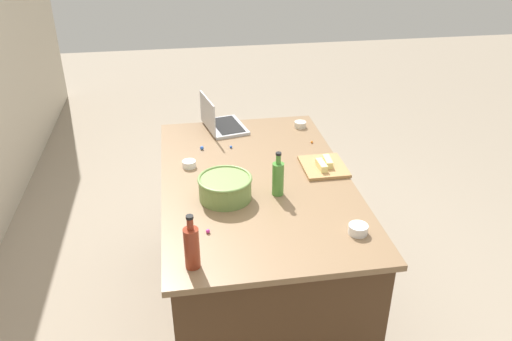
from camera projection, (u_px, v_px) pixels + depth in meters
name	position (u px, v px, depth m)	size (l,w,h in m)	color
ground_plane	(256.00, 308.00, 3.11)	(12.00, 12.00, 0.00)	gray
island_counter	(256.00, 248.00, 2.90)	(1.60, 0.98, 0.90)	#4C331E
laptop	(220.00, 122.00, 3.23)	(0.35, 0.29, 0.22)	#B7B7BC
mixing_bowl_large	(225.00, 187.00, 2.49)	(0.27, 0.27, 0.12)	#72934C
bottle_olive	(278.00, 178.00, 2.51)	(0.06, 0.06, 0.23)	#4C8C38
bottle_soy	(192.00, 247.00, 2.01)	(0.06, 0.06, 0.24)	maroon
cutting_board	(324.00, 167.00, 2.78)	(0.27, 0.23, 0.02)	#AD7F4C
butter_stick_left	(328.00, 161.00, 2.78)	(0.11, 0.04, 0.04)	#F4E58C
butter_stick_right	(321.00, 165.00, 2.74)	(0.11, 0.04, 0.04)	#F4E58C
ramekin_small	(300.00, 124.00, 3.27)	(0.07, 0.07, 0.04)	beige
ramekin_medium	(358.00, 229.00, 2.25)	(0.09, 0.09, 0.04)	white
ramekin_wide	(189.00, 164.00, 2.79)	(0.07, 0.07, 0.04)	white
candy_0	(231.00, 147.00, 3.00)	(0.02, 0.02, 0.02)	blue
candy_1	(208.00, 231.00, 2.25)	(0.02, 0.02, 0.02)	#CC3399
candy_2	(279.00, 185.00, 2.61)	(0.01, 0.01, 0.01)	yellow
candy_3	(312.00, 142.00, 3.06)	(0.01, 0.01, 0.01)	orange
candy_4	(202.00, 148.00, 2.98)	(0.02, 0.02, 0.02)	blue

